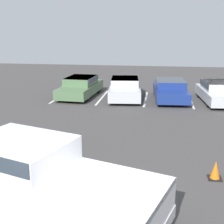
# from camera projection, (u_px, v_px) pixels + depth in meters

# --- Properties ---
(stall_stripe_a) EXTENTS (0.12, 4.09, 0.01)m
(stall_stripe_a) POSITION_uv_depth(u_px,v_px,m) (60.00, 96.00, 19.66)
(stall_stripe_a) COLOR white
(stall_stripe_a) RESTS_ON ground_plane
(stall_stripe_b) EXTENTS (0.12, 4.09, 0.01)m
(stall_stripe_b) POSITION_uv_depth(u_px,v_px,m) (102.00, 97.00, 19.27)
(stall_stripe_b) COLOR white
(stall_stripe_b) RESTS_ON ground_plane
(stall_stripe_c) EXTENTS (0.12, 4.09, 0.01)m
(stall_stripe_c) POSITION_uv_depth(u_px,v_px,m) (145.00, 99.00, 18.88)
(stall_stripe_c) COLOR white
(stall_stripe_c) RESTS_ON ground_plane
(stall_stripe_d) EXTENTS (0.12, 4.09, 0.01)m
(stall_stripe_d) POSITION_uv_depth(u_px,v_px,m) (191.00, 100.00, 18.49)
(stall_stripe_d) COLOR white
(stall_stripe_d) RESTS_ON ground_plane
(pickup_truck) EXTENTS (6.44, 3.76, 1.77)m
(pickup_truck) POSITION_uv_depth(u_px,v_px,m) (32.00, 178.00, 7.06)
(pickup_truck) COLOR silver
(pickup_truck) RESTS_ON ground_plane
(parked_sedan_a) EXTENTS (2.11, 4.60, 1.21)m
(parked_sedan_a) POSITION_uv_depth(u_px,v_px,m) (81.00, 86.00, 19.55)
(parked_sedan_a) COLOR #4C6B47
(parked_sedan_a) RESTS_ON ground_plane
(parked_sedan_b) EXTENTS (2.24, 4.38, 1.25)m
(parked_sedan_b) POSITION_uv_depth(u_px,v_px,m) (125.00, 88.00, 18.90)
(parked_sedan_b) COLOR #B7BABF
(parked_sedan_b) RESTS_ON ground_plane
(parked_sedan_c) EXTENTS (2.14, 4.52, 1.18)m
(parked_sedan_c) POSITION_uv_depth(u_px,v_px,m) (170.00, 89.00, 18.62)
(parked_sedan_c) COLOR navy
(parked_sedan_c) RESTS_ON ground_plane
(parked_sedan_d) EXTENTS (2.09, 4.35, 1.20)m
(parked_sedan_d) POSITION_uv_depth(u_px,v_px,m) (217.00, 91.00, 17.93)
(parked_sedan_d) COLOR #B7BABF
(parked_sedan_d) RESTS_ON ground_plane
(traffic_cone) EXTENTS (0.38, 0.38, 0.54)m
(traffic_cone) POSITION_uv_depth(u_px,v_px,m) (215.00, 171.00, 8.87)
(traffic_cone) COLOR black
(traffic_cone) RESTS_ON ground_plane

